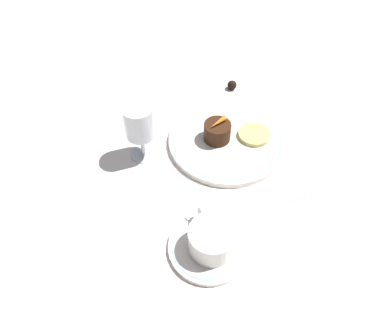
# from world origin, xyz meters

# --- Properties ---
(ground_plane) EXTENTS (3.00, 3.00, 0.00)m
(ground_plane) POSITION_xyz_m (0.00, 0.00, 0.00)
(ground_plane) COLOR white
(dinner_plate) EXTENTS (0.27, 0.27, 0.01)m
(dinner_plate) POSITION_xyz_m (0.00, -0.04, 0.01)
(dinner_plate) COLOR white
(dinner_plate) RESTS_ON ground_plane
(saucer) EXTENTS (0.15, 0.15, 0.01)m
(saucer) POSITION_xyz_m (-0.24, 0.10, 0.01)
(saucer) COLOR white
(saucer) RESTS_ON ground_plane
(coffee_cup) EXTENTS (0.11, 0.09, 0.05)m
(coffee_cup) POSITION_xyz_m (-0.25, 0.10, 0.04)
(coffee_cup) COLOR white
(coffee_cup) RESTS_ON saucer
(spoon) EXTENTS (0.08, 0.08, 0.00)m
(spoon) POSITION_xyz_m (-0.19, 0.09, 0.01)
(spoon) COLOR silver
(spoon) RESTS_ON saucer
(wine_glass) EXTENTS (0.06, 0.06, 0.14)m
(wine_glass) POSITION_xyz_m (0.03, 0.16, 0.09)
(wine_glass) COLOR silver
(wine_glass) RESTS_ON ground_plane
(fork) EXTENTS (0.02, 0.20, 0.01)m
(fork) POSITION_xyz_m (-0.20, -0.03, 0.00)
(fork) COLOR silver
(fork) RESTS_ON ground_plane
(dessert_cake) EXTENTS (0.06, 0.06, 0.04)m
(dessert_cake) POSITION_xyz_m (0.01, -0.02, 0.04)
(dessert_cake) COLOR #381E0F
(dessert_cake) RESTS_ON dinner_plate
(carrot_garnish) EXTENTS (0.03, 0.05, 0.01)m
(carrot_garnish) POSITION_xyz_m (0.01, -0.02, 0.06)
(carrot_garnish) COLOR orange
(carrot_garnish) RESTS_ON dessert_cake
(pineapple_slice) EXTENTS (0.08, 0.08, 0.01)m
(pineapple_slice) POSITION_xyz_m (-0.01, -0.10, 0.02)
(pineapple_slice) COLOR #EFE075
(pineapple_slice) RESTS_ON dinner_plate
(chocolate_truffle) EXTENTS (0.02, 0.02, 0.02)m
(chocolate_truffle) POSITION_xyz_m (0.19, -0.13, 0.01)
(chocolate_truffle) COLOR black
(chocolate_truffle) RESTS_ON ground_plane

